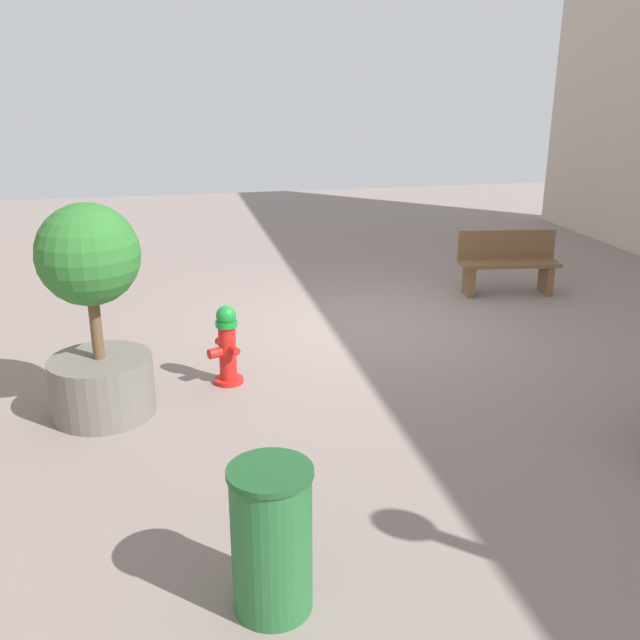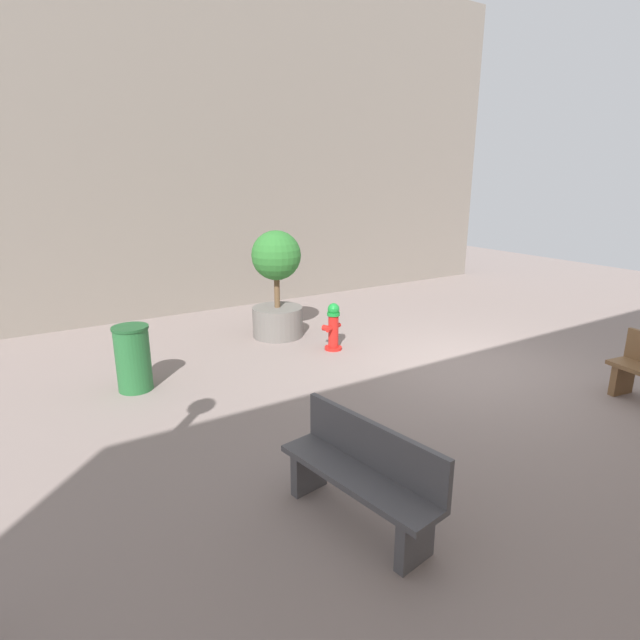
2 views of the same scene
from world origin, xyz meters
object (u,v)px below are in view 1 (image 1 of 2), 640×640
at_px(trash_bin, 272,539).
at_px(planter_tree, 94,310).
at_px(fire_hydrant, 227,345).
at_px(bench_near, 508,262).

bearing_deg(trash_bin, planter_tree, -68.04).
bearing_deg(planter_tree, fire_hydrant, -159.08).
distance_m(fire_hydrant, bench_near, 5.11).
distance_m(planter_tree, trash_bin, 3.30).
height_order(fire_hydrant, bench_near, bench_near).
xyz_separation_m(fire_hydrant, trash_bin, (0.05, 3.50, 0.06)).
distance_m(bench_near, trash_bin, 7.48).
relative_size(fire_hydrant, trash_bin, 0.89).
xyz_separation_m(planter_tree, trash_bin, (-1.22, 3.01, -0.59)).
relative_size(planter_tree, trash_bin, 2.13).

